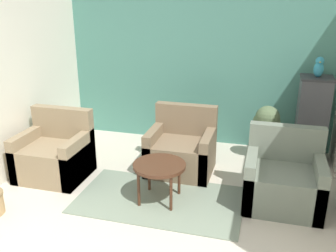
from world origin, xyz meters
The scene contains 10 objects.
wall_back_accent centered at (0.00, 3.50, 1.21)m, with size 4.34×0.06×2.43m.
wall_left centered at (-2.14, 1.73, 1.21)m, with size 0.06×3.47×2.43m.
area_rug centered at (-0.02, 1.44, 0.01)m, with size 1.98×1.14×0.01m.
coffee_table centered at (-0.02, 1.44, 0.43)m, with size 0.62×0.62×0.48m.
armchair_left centered at (-1.57, 1.69, 0.30)m, with size 0.87×0.76×0.89m.
armchair_right centered at (1.38, 1.75, 0.30)m, with size 0.87×0.76×0.89m.
armchair_middle centered at (0.04, 2.28, 0.30)m, with size 0.87×0.76×0.89m.
birdcage centered at (1.76, 3.11, 0.63)m, with size 0.44×0.44×1.26m.
parrot centered at (1.76, 3.11, 1.39)m, with size 0.13×0.24×0.29m.
potted_plant centered at (1.14, 2.99, 0.56)m, with size 0.39×0.36×0.83m.
Camera 1 is at (1.12, -2.33, 2.36)m, focal length 40.00 mm.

